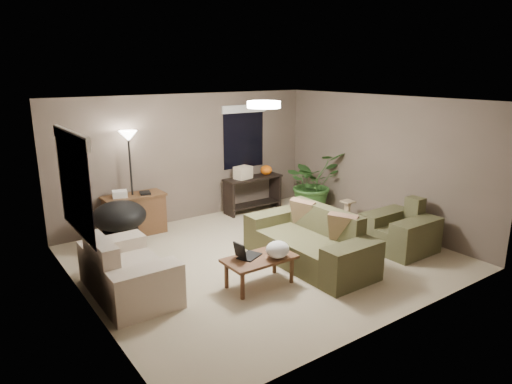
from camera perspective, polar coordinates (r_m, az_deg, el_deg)
room_shell at (r=7.08m, az=0.94°, el=1.22°), size 5.50×5.50×5.50m
main_sofa at (r=7.23m, az=6.78°, el=-6.55°), size 0.95×2.20×0.85m
throw_pillows at (r=7.27m, az=8.37°, el=-3.49°), size 0.39×1.40×0.47m
loveseat at (r=6.45m, az=-15.90°, el=-9.80°), size 0.90×1.60×0.85m
armchair at (r=8.05m, az=17.55°, el=-4.85°), size 0.95×1.00×0.85m
coffee_table at (r=6.43m, az=0.44°, el=-8.68°), size 1.00×0.55×0.42m
laptop at (r=6.36m, az=-1.33°, el=-7.73°), size 0.40×0.34×0.24m
plastic_bag at (r=6.36m, az=2.71°, el=-7.19°), size 0.42×0.39×0.24m
desk at (r=8.63m, az=-14.89°, el=-2.75°), size 1.10×0.50×0.75m
desk_papers at (r=8.46m, az=-16.04°, el=-0.21°), size 0.71×0.31×0.12m
console_table at (r=9.70m, az=-0.39°, el=0.10°), size 1.30×0.40×0.75m
pumpkin at (r=9.80m, az=1.29°, el=2.76°), size 0.30×0.30×0.21m
cardboard_box at (r=9.46m, az=-1.63°, el=2.45°), size 0.39×0.32×0.26m
papasan_chair at (r=8.09m, az=-16.67°, el=-3.45°), size 1.17×1.17×0.80m
floor_lamp at (r=8.38m, az=-15.58°, el=5.26°), size 0.32×0.32×1.91m
ceiling_fixture at (r=6.89m, az=0.98°, el=10.87°), size 0.50×0.50×0.10m
houseplant at (r=9.68m, az=7.04°, el=0.36°), size 1.17×1.30×1.01m
cat_scratching_post at (r=9.03m, az=11.31°, el=-2.83°), size 0.32×0.32×0.50m
window_left at (r=6.10m, az=-21.98°, el=2.99°), size 0.05×1.56×1.33m
window_back at (r=9.72m, az=-1.55°, el=8.23°), size 1.06×0.05×1.33m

